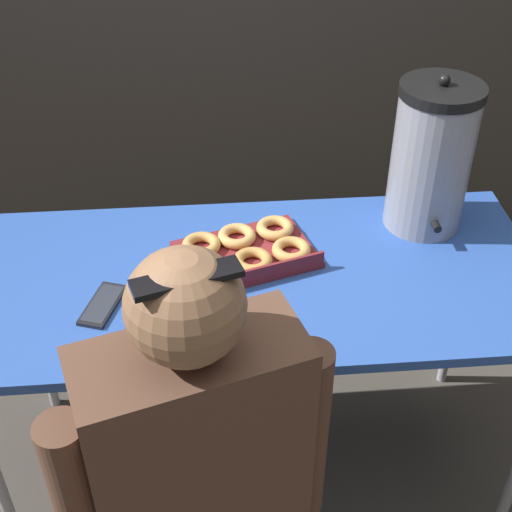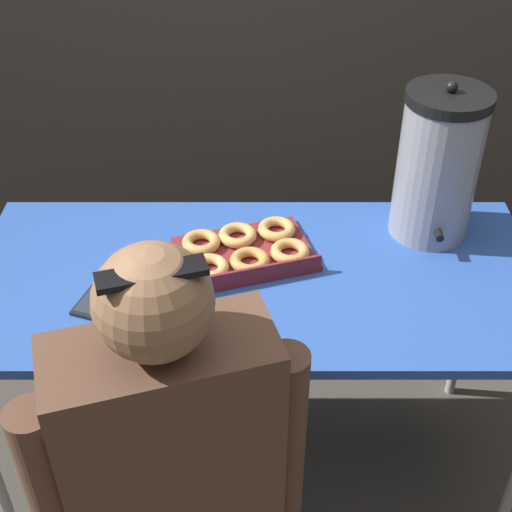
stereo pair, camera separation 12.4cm
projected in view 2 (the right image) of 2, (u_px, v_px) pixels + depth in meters
The scene contains 6 objects.
ground_plane at pixel (259, 459), 2.31m from camera, with size 12.00×12.00×0.00m, color #4C473F.
folding_table at pixel (259, 290), 1.87m from camera, with size 1.47×0.68×0.78m.
donut_box at pixel (248, 251), 1.88m from camera, with size 0.41×0.33×0.05m.
coffee_urn at pixel (442, 165), 1.87m from camera, with size 0.22×0.25×0.44m.
cell_phone at pixel (101, 296), 1.76m from camera, with size 0.11×0.17×0.01m.
person_seated at pixel (179, 497), 1.52m from camera, with size 0.55×0.32×1.26m.
Camera 2 is at (-0.00, -1.43, 1.94)m, focal length 50.00 mm.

